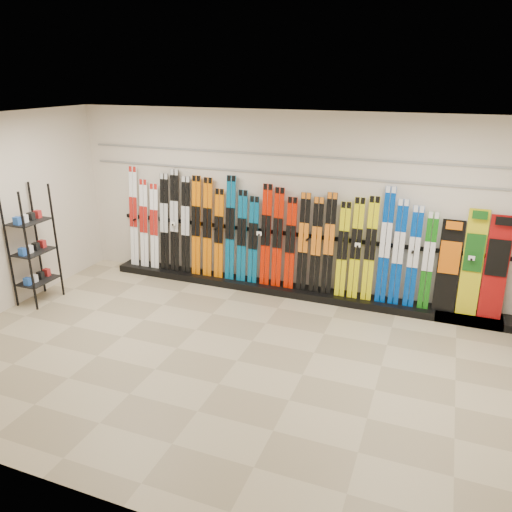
% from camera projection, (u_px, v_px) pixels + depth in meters
% --- Properties ---
extents(floor, '(8.00, 8.00, 0.00)m').
position_uv_depth(floor, '(237.00, 361.00, 6.50)').
color(floor, gray).
rests_on(floor, ground).
extents(back_wall, '(8.00, 0.00, 8.00)m').
position_uv_depth(back_wall, '(296.00, 205.00, 8.18)').
color(back_wall, beige).
rests_on(back_wall, floor).
extents(ceiling, '(8.00, 8.00, 0.00)m').
position_uv_depth(ceiling, '(233.00, 124.00, 5.47)').
color(ceiling, silver).
rests_on(ceiling, back_wall).
extents(ski_rack_base, '(8.00, 0.40, 0.12)m').
position_uv_depth(ski_rack_base, '(302.00, 292.00, 8.40)').
color(ski_rack_base, black).
rests_on(ski_rack_base, floor).
extents(skis, '(5.37, 0.19, 1.84)m').
position_uv_depth(skis, '(264.00, 237.00, 8.36)').
color(skis, white).
rests_on(skis, ski_rack_base).
extents(snowboards, '(0.96, 0.24, 1.58)m').
position_uv_depth(snowboards, '(473.00, 266.00, 7.33)').
color(snowboards, black).
rests_on(snowboards, ski_rack_base).
extents(accessory_rack, '(0.40, 0.60, 1.91)m').
position_uv_depth(accessory_rack, '(33.00, 246.00, 7.92)').
color(accessory_rack, black).
rests_on(accessory_rack, floor).
extents(slatwall_rail_0, '(7.60, 0.02, 0.03)m').
position_uv_depth(slatwall_rail_0, '(296.00, 175.00, 7.99)').
color(slatwall_rail_0, gray).
rests_on(slatwall_rail_0, back_wall).
extents(slatwall_rail_1, '(7.60, 0.02, 0.03)m').
position_uv_depth(slatwall_rail_1, '(297.00, 156.00, 7.88)').
color(slatwall_rail_1, gray).
rests_on(slatwall_rail_1, back_wall).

